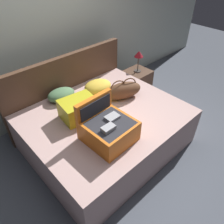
# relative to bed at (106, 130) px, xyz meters

# --- Properties ---
(ground_plane) EXTENTS (12.00, 12.00, 0.00)m
(ground_plane) POSITION_rel_bed_xyz_m (0.00, -0.40, -0.28)
(ground_plane) COLOR #4C515B
(back_wall) EXTENTS (8.00, 0.10, 2.60)m
(back_wall) POSITION_rel_bed_xyz_m (0.00, 1.25, 1.02)
(back_wall) COLOR #B7C1B2
(back_wall) RESTS_ON ground
(bed) EXTENTS (1.96, 1.63, 0.56)m
(bed) POSITION_rel_bed_xyz_m (0.00, 0.00, 0.00)
(bed) COLOR #BC9993
(bed) RESTS_ON ground
(headboard) EXTENTS (2.00, 0.08, 1.07)m
(headboard) POSITION_rel_bed_xyz_m (0.00, 0.86, 0.25)
(headboard) COLOR #4C3323
(headboard) RESTS_ON ground
(hard_case_large) EXTENTS (0.51, 0.53, 0.46)m
(hard_case_large) POSITION_rel_bed_xyz_m (-0.27, -0.35, 0.43)
(hard_case_large) COLOR #D16619
(hard_case_large) RESTS_ON bed
(hard_case_medium) EXTENTS (0.46, 0.38, 0.24)m
(hard_case_medium) POSITION_rel_bed_xyz_m (-0.27, 0.19, 0.40)
(hard_case_medium) COLOR gold
(hard_case_medium) RESTS_ON bed
(duffel_bag) EXTENTS (0.57, 0.39, 0.30)m
(duffel_bag) POSITION_rel_bed_xyz_m (0.42, 0.10, 0.40)
(duffel_bag) COLOR brown
(duffel_bag) RESTS_ON bed
(pillow_near_headboard) EXTENTS (0.41, 0.31, 0.15)m
(pillow_near_headboard) POSITION_rel_bed_xyz_m (-0.23, 0.66, 0.36)
(pillow_near_headboard) COLOR #4C724C
(pillow_near_headboard) RESTS_ON bed
(pillow_center_head) EXTENTS (0.45, 0.37, 0.16)m
(pillow_center_head) POSITION_rel_bed_xyz_m (0.27, 0.47, 0.36)
(pillow_center_head) COLOR gold
(pillow_center_head) RESTS_ON bed
(nightstand) EXTENTS (0.44, 0.40, 0.49)m
(nightstand) POSITION_rel_bed_xyz_m (1.26, 0.57, -0.03)
(nightstand) COLOR #4C3323
(nightstand) RESTS_ON ground
(table_lamp) EXTENTS (0.15, 0.15, 0.37)m
(table_lamp) POSITION_rel_bed_xyz_m (1.26, 0.57, 0.50)
(table_lamp) COLOR #3F3833
(table_lamp) RESTS_ON nightstand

